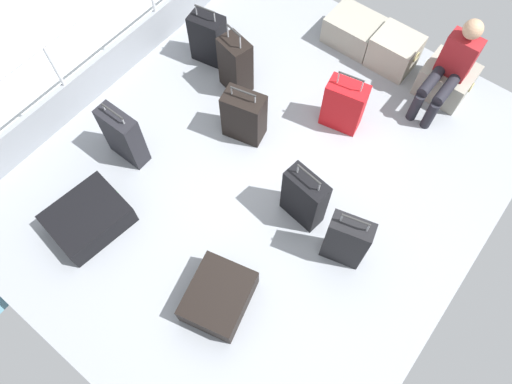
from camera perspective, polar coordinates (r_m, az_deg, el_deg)
ground_plane at (r=4.97m, az=1.25°, el=2.47°), size 4.40×5.20×0.06m
gunwale_port at (r=5.79m, az=-16.67°, el=15.23°), size 0.06×5.20×0.45m
railing_port at (r=5.41m, az=-18.26°, el=19.14°), size 0.04×4.20×1.02m
sea_wake at (r=7.12m, az=-23.57°, el=16.70°), size 12.00×12.00×0.01m
cargo_crate_0 at (r=6.09m, az=11.90°, el=18.87°), size 0.65×0.50×0.35m
cargo_crate_1 at (r=5.90m, az=16.63°, el=16.20°), size 0.55×0.45×0.42m
cargo_crate_2 at (r=5.83m, az=22.31°, el=12.61°), size 0.57×0.50×0.37m
passenger_seated at (r=5.44m, az=22.83°, el=14.00°), size 0.34×0.66×1.07m
suitcase_0 at (r=4.30m, az=-4.61°, el=-12.68°), size 0.66×0.73×0.28m
suitcase_1 at (r=4.96m, az=-1.47°, el=9.29°), size 0.48×0.35×0.71m
suitcase_2 at (r=4.84m, az=-19.87°, el=-3.05°), size 0.68×0.79×0.26m
suitcase_3 at (r=4.43m, az=5.94°, el=-0.73°), size 0.44×0.25×0.81m
suitcase_4 at (r=5.13m, az=10.73°, el=10.41°), size 0.46×0.32×0.77m
suitcase_5 at (r=4.30m, az=11.03°, el=-5.88°), size 0.42×0.28×0.83m
suitcase_6 at (r=4.96m, az=-15.98°, el=6.61°), size 0.44×0.20×0.76m
suitcase_7 at (r=5.71m, az=-5.88°, el=18.24°), size 0.43×0.31×0.74m
suitcase_8 at (r=5.35m, az=-2.53°, el=15.30°), size 0.38×0.31×0.86m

